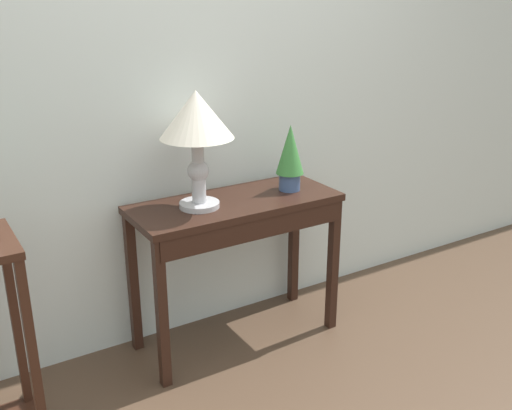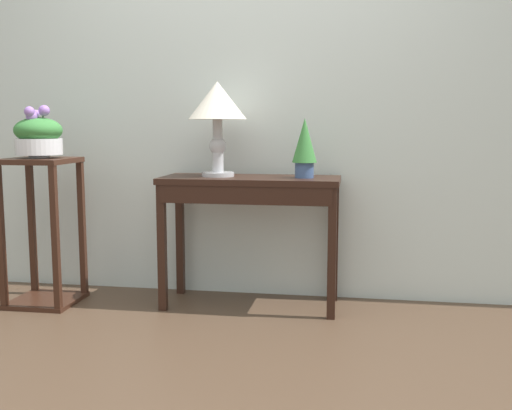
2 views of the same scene
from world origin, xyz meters
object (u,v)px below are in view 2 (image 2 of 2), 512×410
at_px(console_table, 250,198).
at_px(table_lamp, 217,107).
at_px(potted_plant_on_console, 305,145).
at_px(pedestal_stand_left, 43,232).
at_px(planter_bowl_wide, 38,136).

bearing_deg(console_table, table_lamp, 173.18).
distance_m(potted_plant_on_console, pedestal_stand_left, 1.62).
bearing_deg(potted_plant_on_console, table_lamp, 178.91).
height_order(pedestal_stand_left, planter_bowl_wide, planter_bowl_wide).
relative_size(table_lamp, pedestal_stand_left, 0.62).
distance_m(table_lamp, planter_bowl_wide, 1.05).
bearing_deg(console_table, pedestal_stand_left, -173.66).
bearing_deg(planter_bowl_wide, pedestal_stand_left, 99.95).
bearing_deg(table_lamp, console_table, -6.82).
height_order(console_table, pedestal_stand_left, pedestal_stand_left).
relative_size(console_table, planter_bowl_wide, 3.37).
bearing_deg(planter_bowl_wide, potted_plant_on_console, 5.61).
bearing_deg(pedestal_stand_left, table_lamp, 8.76).
bearing_deg(table_lamp, pedestal_stand_left, -171.24).
distance_m(console_table, pedestal_stand_left, 1.24).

